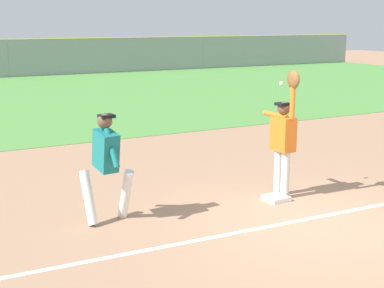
{
  "coord_description": "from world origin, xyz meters",
  "views": [
    {
      "loc": [
        -5.51,
        -6.16,
        3.08
      ],
      "look_at": [
        -1.24,
        1.89,
        1.05
      ],
      "focal_mm": 51.62,
      "sensor_mm": 36.0,
      "label": 1
    }
  ],
  "objects_px": {
    "parked_car_silver": "(105,58)",
    "parked_car_black": "(175,56)",
    "parked_car_tan": "(11,61)",
    "runner": "(106,160)",
    "first_base": "(276,198)",
    "baseball": "(281,83)",
    "fielder": "(284,136)"
  },
  "relations": [
    {
      "from": "parked_car_black",
      "to": "first_base",
      "type": "bearing_deg",
      "value": -108.35
    },
    {
      "from": "baseball",
      "to": "parked_car_tan",
      "type": "height_order",
      "value": "baseball"
    },
    {
      "from": "parked_car_tan",
      "to": "parked_car_silver",
      "type": "height_order",
      "value": "same"
    },
    {
      "from": "runner",
      "to": "parked_car_tan",
      "type": "bearing_deg",
      "value": 77.17
    },
    {
      "from": "first_base",
      "to": "parked_car_black",
      "type": "height_order",
      "value": "parked_car_black"
    },
    {
      "from": "fielder",
      "to": "baseball",
      "type": "relative_size",
      "value": 30.81
    },
    {
      "from": "fielder",
      "to": "runner",
      "type": "relative_size",
      "value": 1.33
    },
    {
      "from": "first_base",
      "to": "parked_car_silver",
      "type": "relative_size",
      "value": 0.09
    },
    {
      "from": "first_base",
      "to": "baseball",
      "type": "height_order",
      "value": "baseball"
    },
    {
      "from": "runner",
      "to": "first_base",
      "type": "bearing_deg",
      "value": -12.83
    },
    {
      "from": "parked_car_tan",
      "to": "parked_car_black",
      "type": "relative_size",
      "value": 0.97
    },
    {
      "from": "runner",
      "to": "parked_car_silver",
      "type": "xyz_separation_m",
      "value": [
        9.7,
        27.94,
        -0.32
      ]
    },
    {
      "from": "runner",
      "to": "baseball",
      "type": "xyz_separation_m",
      "value": [
        3.28,
        0.0,
        1.01
      ]
    },
    {
      "from": "first_base",
      "to": "runner",
      "type": "height_order",
      "value": "runner"
    },
    {
      "from": "parked_car_tan",
      "to": "parked_car_silver",
      "type": "distance_m",
      "value": 6.12
    },
    {
      "from": "baseball",
      "to": "parked_car_tan",
      "type": "distance_m",
      "value": 27.84
    },
    {
      "from": "parked_car_silver",
      "to": "runner",
      "type": "bearing_deg",
      "value": -107.04
    },
    {
      "from": "parked_car_silver",
      "to": "parked_car_black",
      "type": "distance_m",
      "value": 5.29
    },
    {
      "from": "first_base",
      "to": "parked_car_silver",
      "type": "height_order",
      "value": "parked_car_silver"
    },
    {
      "from": "runner",
      "to": "parked_car_silver",
      "type": "bearing_deg",
      "value": 65.36
    },
    {
      "from": "baseball",
      "to": "parked_car_tan",
      "type": "relative_size",
      "value": 0.02
    },
    {
      "from": "runner",
      "to": "baseball",
      "type": "distance_m",
      "value": 3.43
    },
    {
      "from": "baseball",
      "to": "parked_car_tan",
      "type": "xyz_separation_m",
      "value": [
        0.29,
        27.81,
        -1.33
      ]
    },
    {
      "from": "parked_car_tan",
      "to": "parked_car_silver",
      "type": "relative_size",
      "value": 0.99
    },
    {
      "from": "runner",
      "to": "parked_car_tan",
      "type": "relative_size",
      "value": 0.39
    },
    {
      "from": "parked_car_tan",
      "to": "parked_car_silver",
      "type": "bearing_deg",
      "value": 1.4
    },
    {
      "from": "first_base",
      "to": "parked_car_tan",
      "type": "bearing_deg",
      "value": 88.77
    },
    {
      "from": "baseball",
      "to": "fielder",
      "type": "bearing_deg",
      "value": -111.39
    },
    {
      "from": "first_base",
      "to": "baseball",
      "type": "relative_size",
      "value": 5.14
    },
    {
      "from": "first_base",
      "to": "fielder",
      "type": "xyz_separation_m",
      "value": [
        0.21,
        0.13,
        1.08
      ]
    },
    {
      "from": "baseball",
      "to": "parked_car_silver",
      "type": "relative_size",
      "value": 0.02
    },
    {
      "from": "fielder",
      "to": "runner",
      "type": "bearing_deg",
      "value": -6.29
    }
  ]
}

